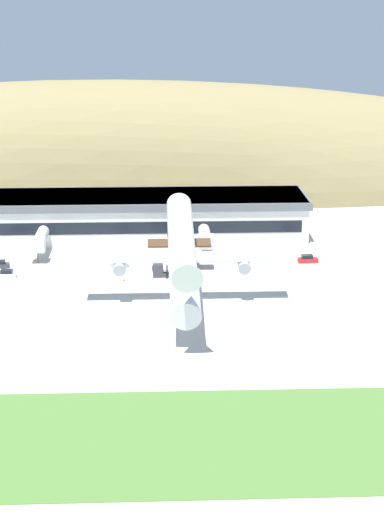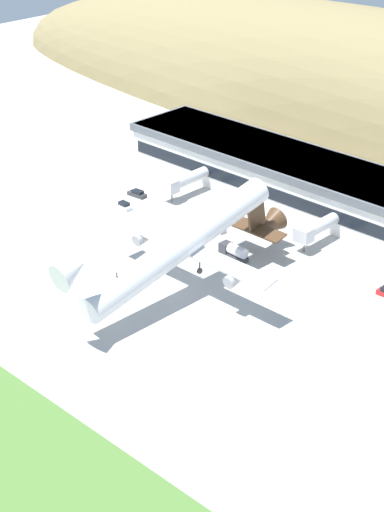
{
  "view_description": "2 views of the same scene",
  "coord_description": "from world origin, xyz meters",
  "px_view_note": "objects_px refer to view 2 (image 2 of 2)",
  "views": [
    {
      "loc": [
        -0.3,
        -147.01,
        54.58
      ],
      "look_at": [
        5.72,
        0.96,
        9.51
      ],
      "focal_mm": 60.0,
      "sensor_mm": 36.0,
      "label": 1
    },
    {
      "loc": [
        98.16,
        -94.48,
        79.07
      ],
      "look_at": [
        6.23,
        1.57,
        8.53
      ],
      "focal_mm": 60.0,
      "sensor_mm": 36.0,
      "label": 2
    }
  ],
  "objects_px": {
    "jetway_0": "(183,181)",
    "service_car_3": "(137,194)",
    "cargo_airplane": "(184,245)",
    "fuel_truck": "(234,252)",
    "jetway_1": "(315,229)",
    "traffic_cone_0": "(192,247)",
    "terminal_building": "(292,175)",
    "service_car_0": "(124,206)",
    "service_car_2": "(217,228)"
  },
  "relations": [
    {
      "from": "terminal_building",
      "to": "traffic_cone_0",
      "type": "height_order",
      "value": "terminal_building"
    },
    {
      "from": "jetway_0",
      "to": "fuel_truck",
      "type": "height_order",
      "value": "jetway_0"
    },
    {
      "from": "terminal_building",
      "to": "fuel_truck",
      "type": "height_order",
      "value": "terminal_building"
    },
    {
      "from": "terminal_building",
      "to": "jetway_1",
      "type": "xyz_separation_m",
      "value": [
        18.16,
        -15.81,
        -1.63
      ]
    },
    {
      "from": "jetway_0",
      "to": "service_car_3",
      "type": "distance_m",
      "value": 11.04
    },
    {
      "from": "service_car_2",
      "to": "service_car_3",
      "type": "xyz_separation_m",
      "value": [
        -25.23,
        0.66,
        -0.03
      ]
    },
    {
      "from": "jetway_0",
      "to": "service_car_0",
      "type": "xyz_separation_m",
      "value": [
        -5.15,
        -13.63,
        -3.34
      ]
    },
    {
      "from": "jetway_1",
      "to": "traffic_cone_0",
      "type": "bearing_deg",
      "value": -134.57
    },
    {
      "from": "service_car_0",
      "to": "service_car_2",
      "type": "xyz_separation_m",
      "value": [
        22.55,
        5.93,
        0.0
      ]
    },
    {
      "from": "cargo_airplane",
      "to": "service_car_0",
      "type": "relative_size",
      "value": 12.75
    },
    {
      "from": "jetway_0",
      "to": "fuel_truck",
      "type": "bearing_deg",
      "value": -27.39
    },
    {
      "from": "service_car_2",
      "to": "fuel_truck",
      "type": "xyz_separation_m",
      "value": [
        10.37,
        -6.7,
        0.8
      ]
    },
    {
      "from": "cargo_airplane",
      "to": "fuel_truck",
      "type": "bearing_deg",
      "value": 98.13
    },
    {
      "from": "service_car_3",
      "to": "traffic_cone_0",
      "type": "relative_size",
      "value": 8.08
    },
    {
      "from": "jetway_0",
      "to": "service_car_3",
      "type": "xyz_separation_m",
      "value": [
        -7.83,
        -7.03,
        -3.36
      ]
    },
    {
      "from": "terminal_building",
      "to": "jetway_0",
      "type": "bearing_deg",
      "value": -137.57
    },
    {
      "from": "jetway_1",
      "to": "traffic_cone_0",
      "type": "relative_size",
      "value": 20.26
    },
    {
      "from": "jetway_0",
      "to": "terminal_building",
      "type": "bearing_deg",
      "value": 42.43
    },
    {
      "from": "jetway_1",
      "to": "fuel_truck",
      "type": "distance_m",
      "value": 17.35
    },
    {
      "from": "cargo_airplane",
      "to": "service_car_0",
      "type": "xyz_separation_m",
      "value": [
        -35.24,
        16.95,
        -9.07
      ]
    },
    {
      "from": "cargo_airplane",
      "to": "service_car_0",
      "type": "bearing_deg",
      "value": 154.32
    },
    {
      "from": "service_car_2",
      "to": "traffic_cone_0",
      "type": "bearing_deg",
      "value": -81.35
    },
    {
      "from": "cargo_airplane",
      "to": "service_car_2",
      "type": "relative_size",
      "value": 14.22
    },
    {
      "from": "service_car_0",
      "to": "jetway_0",
      "type": "bearing_deg",
      "value": 69.3
    },
    {
      "from": "fuel_truck",
      "to": "traffic_cone_0",
      "type": "height_order",
      "value": "fuel_truck"
    },
    {
      "from": "terminal_building",
      "to": "service_car_3",
      "type": "xyz_separation_m",
      "value": [
        -25.79,
        -23.44,
        -4.99
      ]
    },
    {
      "from": "traffic_cone_0",
      "to": "service_car_2",
      "type": "bearing_deg",
      "value": 98.65
    },
    {
      "from": "jetway_1",
      "to": "fuel_truck",
      "type": "relative_size",
      "value": 1.85
    },
    {
      "from": "service_car_3",
      "to": "jetway_1",
      "type": "bearing_deg",
      "value": 9.86
    },
    {
      "from": "service_car_0",
      "to": "service_car_3",
      "type": "height_order",
      "value": "service_car_0"
    },
    {
      "from": "jetway_0",
      "to": "service_car_3",
      "type": "bearing_deg",
      "value": -138.08
    },
    {
      "from": "cargo_airplane",
      "to": "traffic_cone_0",
      "type": "relative_size",
      "value": 95.62
    },
    {
      "from": "cargo_airplane",
      "to": "service_car_2",
      "type": "xyz_separation_m",
      "value": [
        -12.68,
        22.88,
        -9.07
      ]
    },
    {
      "from": "cargo_airplane",
      "to": "service_car_3",
      "type": "relative_size",
      "value": 11.83
    },
    {
      "from": "service_car_2",
      "to": "traffic_cone_0",
      "type": "xyz_separation_m",
      "value": [
        1.41,
        -9.26,
        -0.37
      ]
    },
    {
      "from": "service_car_0",
      "to": "fuel_truck",
      "type": "distance_m",
      "value": 32.95
    },
    {
      "from": "service_car_2",
      "to": "service_car_3",
      "type": "height_order",
      "value": "service_car_2"
    },
    {
      "from": "jetway_0",
      "to": "jetway_1",
      "type": "relative_size",
      "value": 1.1
    },
    {
      "from": "cargo_airplane",
      "to": "fuel_truck",
      "type": "xyz_separation_m",
      "value": [
        -2.31,
        16.18,
        -8.27
      ]
    },
    {
      "from": "jetway_0",
      "to": "service_car_0",
      "type": "bearing_deg",
      "value": -110.7
    },
    {
      "from": "service_car_0",
      "to": "terminal_building",
      "type": "bearing_deg",
      "value": 52.43
    },
    {
      "from": "jetway_0",
      "to": "jetway_1",
      "type": "bearing_deg",
      "value": 0.96
    },
    {
      "from": "jetway_1",
      "to": "service_car_2",
      "type": "xyz_separation_m",
      "value": [
        -18.71,
        -8.3,
        -3.34
      ]
    },
    {
      "from": "fuel_truck",
      "to": "service_car_0",
      "type": "bearing_deg",
      "value": 178.67
    },
    {
      "from": "service_car_0",
      "to": "fuel_truck",
      "type": "xyz_separation_m",
      "value": [
        32.93,
        -0.77,
        0.8
      ]
    },
    {
      "from": "cargo_airplane",
      "to": "terminal_building",
      "type": "bearing_deg",
      "value": 104.48
    },
    {
      "from": "service_car_3",
      "to": "service_car_2",
      "type": "bearing_deg",
      "value": -1.51
    },
    {
      "from": "traffic_cone_0",
      "to": "terminal_building",
      "type": "bearing_deg",
      "value": 91.47
    },
    {
      "from": "service_car_3",
      "to": "fuel_truck",
      "type": "distance_m",
      "value": 36.37
    },
    {
      "from": "service_car_0",
      "to": "fuel_truck",
      "type": "height_order",
      "value": "fuel_truck"
    }
  ]
}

